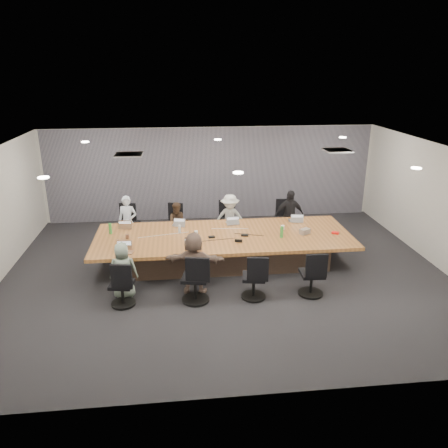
{
  "coord_description": "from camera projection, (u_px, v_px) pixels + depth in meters",
  "views": [
    {
      "loc": [
        -1.04,
        -9.01,
        4.47
      ],
      "look_at": [
        0.0,
        0.4,
        1.05
      ],
      "focal_mm": 35.0,
      "sensor_mm": 36.0,
      "label": 1
    }
  ],
  "objects": [
    {
      "name": "laptop_4",
      "position": [
        125.0,
        252.0,
        9.28
      ],
      "size": [
        0.37,
        0.28,
        0.02
      ],
      "primitive_type": "cube",
      "rotation": [
        0.0,
        0.0,
        -0.16
      ],
      "color": "#8C6647",
      "rests_on": "conference_table"
    },
    {
      "name": "laptop_5",
      "position": [
        193.0,
        249.0,
        9.43
      ],
      "size": [
        0.34,
        0.26,
        0.02
      ],
      "primitive_type": "cube",
      "rotation": [
        0.0,
        0.0,
        -0.22
      ],
      "color": "#8C6647",
      "rests_on": "conference_table"
    },
    {
      "name": "wall_right",
      "position": [
        441.0,
        208.0,
        10.08
      ],
      "size": [
        0.0,
        8.0,
        2.8
      ],
      "primitive_type": "cube",
      "rotation": [
        1.57,
        0.0,
        -1.57
      ],
      "color": "beige",
      "rests_on": "ground"
    },
    {
      "name": "person_3",
      "position": [
        289.0,
        215.0,
        11.73
      ],
      "size": [
        0.84,
        0.39,
        1.4
      ],
      "primitive_type": "imported",
      "rotation": [
        0.0,
        0.0,
        6.35
      ],
      "color": "black",
      "rests_on": "ground"
    },
    {
      "name": "cup_white_far",
      "position": [
        196.0,
        233.0,
        10.23
      ],
      "size": [
        0.1,
        0.1,
        0.11
      ],
      "primitive_type": "cylinder",
      "rotation": [
        0.0,
        0.0,
        0.14
      ],
      "color": "white",
      "rests_on": "conference_table"
    },
    {
      "name": "person_2",
      "position": [
        230.0,
        219.0,
        11.58
      ],
      "size": [
        0.87,
        0.51,
        1.33
      ],
      "primitive_type": "imported",
      "rotation": [
        0.0,
        0.0,
        6.26
      ],
      "color": "#B5B8B4",
      "rests_on": "ground"
    },
    {
      "name": "stapler",
      "position": [
        239.0,
        241.0,
        9.84
      ],
      "size": [
        0.17,
        0.09,
        0.06
      ],
      "primitive_type": "cube",
      "rotation": [
        0.0,
        0.0,
        -0.33
      ],
      "color": "black",
      "rests_on": "conference_table"
    },
    {
      "name": "canvas_bag",
      "position": [
        305.0,
        231.0,
        10.3
      ],
      "size": [
        0.28,
        0.25,
        0.13
      ],
      "primitive_type": "cube",
      "rotation": [
        0.0,
        0.0,
        0.52
      ],
      "color": "gray",
      "rests_on": "conference_table"
    },
    {
      "name": "chair_1",
      "position": [
        178.0,
        226.0,
        11.86
      ],
      "size": [
        0.64,
        0.64,
        0.76
      ],
      "primitive_type": null,
      "rotation": [
        0.0,
        0.0,
        2.86
      ],
      "color": "black",
      "rests_on": "ground"
    },
    {
      "name": "mic_left",
      "position": [
        212.0,
        237.0,
        10.1
      ],
      "size": [
        0.16,
        0.11,
        0.03
      ],
      "primitive_type": "cube",
      "rotation": [
        0.0,
        0.0,
        0.12
      ],
      "color": "black",
      "rests_on": "conference_table"
    },
    {
      "name": "person_0",
      "position": [
        128.0,
        222.0,
        11.3
      ],
      "size": [
        0.56,
        0.43,
        1.37
      ],
      "primitive_type": "imported",
      "rotation": [
        0.0,
        0.0,
        6.07
      ],
      "color": "silver",
      "rests_on": "ground"
    },
    {
      "name": "cup_white_near",
      "position": [
        283.0,
        227.0,
        10.59
      ],
      "size": [
        0.09,
        0.09,
        0.11
      ],
      "primitive_type": "cylinder",
      "rotation": [
        0.0,
        0.0,
        -0.03
      ],
      "color": "white",
      "rests_on": "conference_table"
    },
    {
      "name": "chair_5",
      "position": [
        195.0,
        281.0,
        8.7
      ],
      "size": [
        0.7,
        0.7,
        0.88
      ],
      "primitive_type": null,
      "rotation": [
        0.0,
        0.0,
        -0.2
      ],
      "color": "black",
      "rests_on": "ground"
    },
    {
      "name": "chair_3",
      "position": [
        285.0,
        222.0,
        12.16
      ],
      "size": [
        0.58,
        0.58,
        0.79
      ],
      "primitive_type": null,
      "rotation": [
        0.0,
        0.0,
        3.04
      ],
      "color": "black",
      "rests_on": "ground"
    },
    {
      "name": "laptop_1",
      "position": [
        178.0,
        225.0,
        10.9
      ],
      "size": [
        0.32,
        0.25,
        0.02
      ],
      "primitive_type": "cube",
      "rotation": [
        0.0,
        0.0,
        2.93
      ],
      "color": "#B2B2B7",
      "rests_on": "conference_table"
    },
    {
      "name": "wall_front",
      "position": [
        260.0,
        310.0,
        5.83
      ],
      "size": [
        10.0,
        0.0,
        2.8
      ],
      "primitive_type": "cube",
      "rotation": [
        -1.57,
        0.0,
        0.0
      ],
      "color": "beige",
      "rests_on": "ground"
    },
    {
      "name": "laptop_0",
      "position": [
        125.0,
        227.0,
        10.76
      ],
      "size": [
        0.36,
        0.27,
        0.02
      ],
      "primitive_type": "cube",
      "rotation": [
        0.0,
        0.0,
        3.01
      ],
      "color": "#8C6647",
      "rests_on": "conference_table"
    },
    {
      "name": "curtain",
      "position": [
        211.0,
        174.0,
        13.23
      ],
      "size": [
        9.8,
        0.04,
        2.8
      ],
      "primitive_type": "cube",
      "color": "slate",
      "rests_on": "ground"
    },
    {
      "name": "ceiling",
      "position": [
        226.0,
        152.0,
        9.09
      ],
      "size": [
        10.0,
        8.0,
        0.0
      ],
      "primitive_type": "cube",
      "color": "white",
      "rests_on": "wall_back"
    },
    {
      "name": "chair_0",
      "position": [
        130.0,
        227.0,
        11.72
      ],
      "size": [
        0.65,
        0.65,
        0.83
      ],
      "primitive_type": null,
      "rotation": [
        0.0,
        0.0,
        2.95
      ],
      "color": "black",
      "rests_on": "ground"
    },
    {
      "name": "bottle_green_right",
      "position": [
        282.0,
        232.0,
        10.07
      ],
      "size": [
        0.1,
        0.1,
        0.27
      ],
      "primitive_type": "cylinder",
      "rotation": [
        0.0,
        0.0,
        0.36
      ],
      "color": "green",
      "rests_on": "conference_table"
    },
    {
      "name": "mic_right",
      "position": [
        245.0,
        235.0,
        10.21
      ],
      "size": [
        0.18,
        0.14,
        0.03
      ],
      "primitive_type": "cube",
      "rotation": [
        0.0,
        0.0,
        -0.18
      ],
      "color": "black",
      "rests_on": "conference_table"
    },
    {
      "name": "person_5",
      "position": [
        194.0,
        263.0,
        8.94
      ],
      "size": [
        1.3,
        0.62,
        1.34
      ],
      "primitive_type": "imported",
      "rotation": [
        0.0,
        0.0,
        2.95
      ],
      "color": "#765D50",
      "rests_on": "ground"
    },
    {
      "name": "chair_7",
      "position": [
        312.0,
        277.0,
        8.95
      ],
      "size": [
        0.56,
        0.56,
        0.8
      ],
      "primitive_type": null,
      "rotation": [
        0.0,
        0.0,
        -0.04
      ],
      "color": "black",
      "rests_on": "ground"
    },
    {
      "name": "floor",
      "position": [
        226.0,
        273.0,
        10.04
      ],
      "size": [
        10.0,
        8.0,
        0.0
      ],
      "primitive_type": "cube",
      "color": "#242428",
      "rests_on": "ground"
    },
    {
      "name": "mug_brown",
      "position": [
        127.0,
        236.0,
        10.03
      ],
      "size": [
        0.1,
        0.1,
        0.1
      ],
      "primitive_type": "cylinder",
      "rotation": [
        0.0,
        0.0,
        -0.34
      ],
      "color": "brown",
      "rests_on": "conference_table"
    },
    {
      "name": "chair_2",
      "position": [
        228.0,
        223.0,
        11.99
      ],
      "size": [
        0.59,
        0.59,
        0.83
      ],
      "primitive_type": null,
      "rotation": [
        0.0,
        0.0,
        3.09
      ],
      "color": "black",
      "rests_on": "ground"
    },
    {
      "name": "person_4",
      "position": [
        123.0,
        270.0,
        8.82
      ],
      "size": [
        0.58,
        0.38,
        1.18
      ],
      "primitive_type": "imported",
      "rotation": [
        0.0,
        0.0,
        3.15
      ],
      "color": "gray",
      "rests_on": "ground"
    },
    {
      "name": "laptop_3",
      "position": [
        295.0,
        220.0,
        11.2
      ],
      "size": [
        0.34,
        0.26,
        0.02
      ],
      "primitive_type": "cube",
      "rotation": [
        0.0,
        0.0,
        3.02
      ],
      "color": "#B2B2B7",
      "rests_on": "conference_table"
    },
    {
      "name": "person_1",
      "position": [
        178.0,
        224.0,
        11.47
      ],
      "size": [
        0.57,
        0.45,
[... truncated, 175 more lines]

